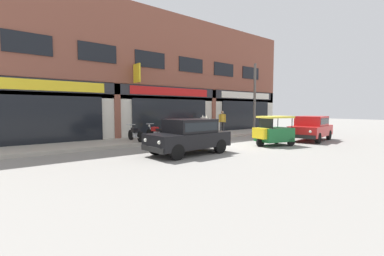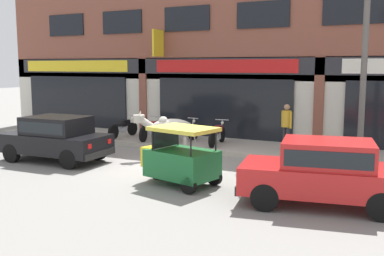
# 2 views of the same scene
# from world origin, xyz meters

# --- Properties ---
(ground_plane) EXTENTS (90.00, 90.00, 0.00)m
(ground_plane) POSITION_xyz_m (0.00, 0.00, 0.00)
(ground_plane) COLOR gray
(sidewalk) EXTENTS (19.00, 2.80, 0.17)m
(sidewalk) POSITION_xyz_m (0.00, 3.60, 0.08)
(sidewalk) COLOR #A8A093
(sidewalk) RESTS_ON ground
(shop_building) EXTENTS (23.00, 1.40, 8.30)m
(shop_building) POSITION_xyz_m (-0.00, 5.26, 3.93)
(shop_building) COLOR brown
(shop_building) RESTS_ON ground
(cow) EXTENTS (1.83, 1.48, 1.61)m
(cow) POSITION_xyz_m (-0.23, 1.04, 1.01)
(cow) COLOR #9E998E
(cow) RESTS_ON ground
(car_0) EXTENTS (3.80, 2.24, 1.46)m
(car_0) POSITION_xyz_m (5.39, -1.90, 0.81)
(car_0) COLOR black
(car_0) RESTS_ON ground
(car_1) EXTENTS (3.67, 1.76, 1.46)m
(car_1) POSITION_xyz_m (-3.20, -1.08, 0.81)
(car_1) COLOR black
(car_1) RESTS_ON ground
(auto_rickshaw) EXTENTS (2.12, 1.51, 1.52)m
(auto_rickshaw) POSITION_xyz_m (1.73, -1.77, 0.66)
(auto_rickshaw) COLOR black
(auto_rickshaw) RESTS_ON ground
(motorcycle_0) EXTENTS (0.52, 1.81, 0.88)m
(motorcycle_0) POSITION_xyz_m (-3.61, 3.14, 0.55)
(motorcycle_0) COLOR black
(motorcycle_0) RESTS_ON sidewalk
(motorcycle_1) EXTENTS (0.53, 1.81, 0.88)m
(motorcycle_1) POSITION_xyz_m (-2.31, 3.13, 0.55)
(motorcycle_1) COLOR black
(motorcycle_1) RESTS_ON sidewalk
(motorcycle_2) EXTENTS (0.66, 1.79, 0.88)m
(motorcycle_2) POSITION_xyz_m (-0.89, 3.24, 0.55)
(motorcycle_2) COLOR black
(motorcycle_2) RESTS_ON sidewalk
(motorcycle_3) EXTENTS (0.52, 1.81, 0.88)m
(motorcycle_3) POSITION_xyz_m (0.54, 3.27, 0.55)
(motorcycle_3) COLOR black
(motorcycle_3) RESTS_ON sidewalk
(pedestrian) EXTENTS (0.43, 0.32, 1.60)m
(pedestrian) POSITION_xyz_m (3.11, 3.31, 1.15)
(pedestrian) COLOR #2D2D33
(pedestrian) RESTS_ON sidewalk
(utility_pole) EXTENTS (0.18, 0.18, 5.02)m
(utility_pole) POSITION_xyz_m (5.61, 2.50, 2.68)
(utility_pole) COLOR #595651
(utility_pole) RESTS_ON sidewalk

